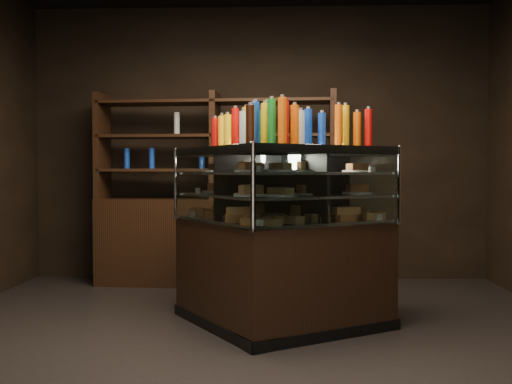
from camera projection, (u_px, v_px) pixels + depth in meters
ground at (248, 345)px, 3.88m from camera, size 5.00×5.00×0.00m
room_shell at (248, 58)px, 3.81m from camera, size 5.02×5.02×3.01m
display_case at (276, 267)px, 4.28m from camera, size 1.78×1.40×1.38m
food_display at (276, 192)px, 4.26m from camera, size 1.42×1.06×0.43m
bottles_top at (276, 128)px, 4.25m from camera, size 1.25×0.92×0.30m
potted_conifer at (336, 271)px, 4.62m from camera, size 0.31×0.31×0.66m
back_shelving at (215, 227)px, 5.92m from camera, size 2.49×0.57×2.00m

